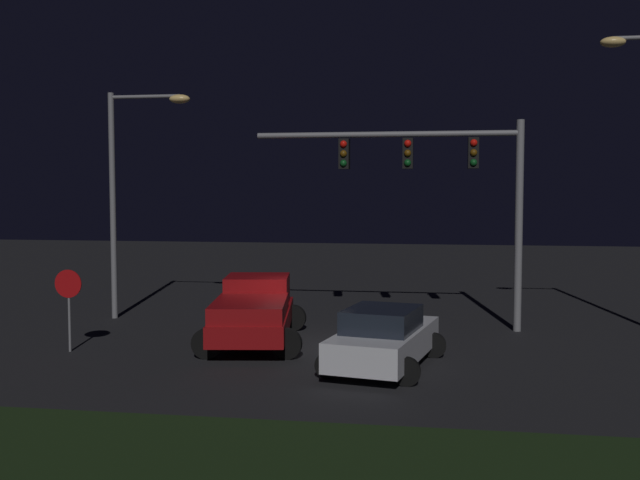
{
  "coord_description": "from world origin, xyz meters",
  "views": [
    {
      "loc": [
        3.59,
        -20.09,
        4.36
      ],
      "look_at": [
        0.22,
        1.37,
        2.89
      ],
      "focal_mm": 41.56,
      "sensor_mm": 36.0,
      "label": 1
    }
  ],
  "objects_px": {
    "stop_sign": "(69,294)",
    "traffic_signal_gantry": "(439,173)",
    "car_sedan": "(384,338)",
    "street_lamp_left": "(129,175)",
    "pickup_truck": "(254,308)"
  },
  "relations": [
    {
      "from": "pickup_truck",
      "to": "street_lamp_left",
      "type": "xyz_separation_m",
      "value": [
        -5.08,
        3.18,
        3.86
      ]
    },
    {
      "from": "car_sedan",
      "to": "stop_sign",
      "type": "relative_size",
      "value": 2.09
    },
    {
      "from": "traffic_signal_gantry",
      "to": "street_lamp_left",
      "type": "relative_size",
      "value": 1.09
    },
    {
      "from": "traffic_signal_gantry",
      "to": "street_lamp_left",
      "type": "height_order",
      "value": "street_lamp_left"
    },
    {
      "from": "car_sedan",
      "to": "street_lamp_left",
      "type": "height_order",
      "value": "street_lamp_left"
    },
    {
      "from": "stop_sign",
      "to": "traffic_signal_gantry",
      "type": "bearing_deg",
      "value": 26.4
    },
    {
      "from": "street_lamp_left",
      "to": "stop_sign",
      "type": "relative_size",
      "value": 3.41
    },
    {
      "from": "pickup_truck",
      "to": "traffic_signal_gantry",
      "type": "distance_m",
      "value": 7.1
    },
    {
      "from": "pickup_truck",
      "to": "car_sedan",
      "type": "distance_m",
      "value": 4.63
    },
    {
      "from": "pickup_truck",
      "to": "car_sedan",
      "type": "xyz_separation_m",
      "value": [
        3.88,
        -2.51,
        -0.26
      ]
    },
    {
      "from": "car_sedan",
      "to": "street_lamp_left",
      "type": "bearing_deg",
      "value": 69.09
    },
    {
      "from": "pickup_truck",
      "to": "stop_sign",
      "type": "bearing_deg",
      "value": 104.81
    },
    {
      "from": "street_lamp_left",
      "to": "stop_sign",
      "type": "xyz_separation_m",
      "value": [
        0.45,
        -5.18,
        -3.3
      ]
    },
    {
      "from": "car_sedan",
      "to": "pickup_truck",
      "type": "bearing_deg",
      "value": 68.64
    },
    {
      "from": "pickup_truck",
      "to": "traffic_signal_gantry",
      "type": "height_order",
      "value": "traffic_signal_gantry"
    }
  ]
}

